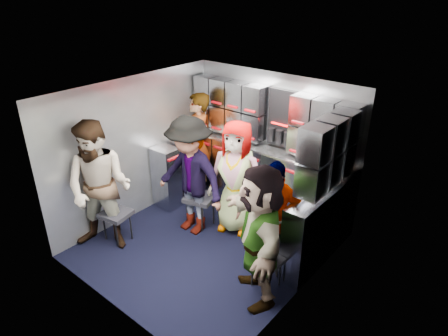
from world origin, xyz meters
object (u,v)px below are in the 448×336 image
Objects in this scene: jump_seat_mid_left at (200,199)px; jump_seat_mid_right at (279,233)px; jump_seat_center at (244,198)px; attendant_arc_c at (237,178)px; attendant_arc_e at (259,235)px; jump_seat_near_left at (116,215)px; attendant_arc_a at (100,188)px; jump_seat_near_right at (267,262)px; attendant_standing at (198,147)px; attendant_arc_d at (272,219)px; attendant_arc_b at (190,177)px.

jump_seat_mid_left is 1.35m from jump_seat_mid_right.
jump_seat_center is 0.28× the size of attendant_arc_c.
attendant_arc_e reaches higher than jump_seat_mid_right.
attendant_arc_a is at bearing -90.00° from jump_seat_near_left.
jump_seat_center is 1.15× the size of jump_seat_near_right.
attendant_arc_c is at bearing 163.32° from jump_seat_mid_right.
attendant_arc_a is (-1.07, -1.63, 0.48)m from jump_seat_center.
attendant_standing reaches higher than attendant_arc_d.
jump_seat_center is at bearing 109.95° from attendant_arc_d.
jump_seat_near_left is at bearing -126.53° from jump_seat_center.
attendant_standing is at bearing 134.26° from jump_seat_mid_left.
attendant_arc_d reaches higher than jump_seat_near_left.
attendant_arc_a is 2.17m from attendant_arc_e.
jump_seat_center is 0.28× the size of attendant_arc_e.
jump_seat_center is at bearing 153.33° from jump_seat_mid_right.
jump_seat_near_left is at bearing -121.44° from jump_seat_mid_left.
jump_seat_mid_left is at bearing 89.01° from attendant_arc_b.
jump_seat_near_left is at bearing -146.90° from attendant_arc_c.
attendant_arc_a reaches higher than jump_seat_mid_left.
attendant_arc_e is at bearing -15.43° from attendant_arc_a.
attendant_arc_d is (1.96, 0.82, 0.35)m from jump_seat_near_left.
jump_seat_near_left is 1.72m from attendant_arc_c.
attendant_standing is at bearing -170.83° from attendant_arc_e.
attendant_arc_c reaches higher than jump_seat_near_left.
attendant_arc_d is at bearing -43.34° from attendant_arc_c.
attendant_arc_a is (0.00, -1.82, 0.02)m from attendant_standing.
attendant_standing is 1.17× the size of attendant_arc_d.
attendant_standing is 1.02× the size of attendant_arc_b.
attendant_arc_d is at bearing -2.70° from attendant_arc_a.
jump_seat_near_left is 0.26× the size of attendant_arc_b.
jump_seat_mid_left is 1.40m from attendant_arc_d.
jump_seat_near_right is 0.23× the size of attendant_arc_b.
attendant_arc_d is at bearing -90.00° from jump_seat_mid_right.
attendant_arc_c is at bearing 29.73° from jump_seat_mid_left.
attendant_standing reaches higher than attendant_arc_e.
jump_seat_center reaches higher than jump_seat_near_left.
attendant_arc_a is 1.20× the size of attendant_arc_d.
jump_seat_mid_left is 1.56m from jump_seat_near_right.
attendant_standing is at bearing 152.25° from jump_seat_near_right.
jump_seat_mid_left is at bearing -163.08° from attendant_arc_e.
attendant_arc_a reaches higher than jump_seat_mid_right.
attendant_arc_e is at bearing 9.68° from jump_seat_near_left.
attendant_arc_b is at bearing -172.59° from jump_seat_mid_right.
jump_seat_mid_right is (0.89, -0.45, 0.04)m from jump_seat_center.
attendant_arc_e is at bearing -46.82° from jump_seat_center.
attendant_arc_b is 1.35m from attendant_arc_d.
attendant_arc_a is at bearing -38.67° from attendant_standing.
attendant_arc_e reaches higher than jump_seat_near_left.
attendant_arc_d reaches higher than jump_seat_mid_right.
attendant_standing is (-1.07, 0.19, 0.46)m from jump_seat_center.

